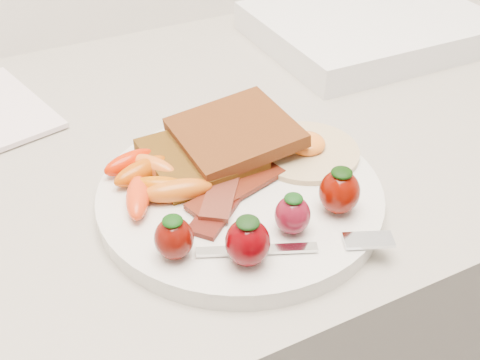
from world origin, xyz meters
name	(u,v)px	position (x,y,z in m)	size (l,w,h in m)	color
plate	(240,196)	(0.02, 1.57, 0.91)	(0.27, 0.27, 0.02)	silver
toast_lower	(200,156)	(0.00, 1.62, 0.93)	(0.10, 0.10, 0.01)	#4A2909
toast_upper	(234,132)	(0.05, 1.63, 0.94)	(0.11, 0.11, 0.01)	#38200E
fried_egg	(306,149)	(0.11, 1.59, 0.92)	(0.12, 0.12, 0.02)	beige
bacon_strips	(228,191)	(0.01, 1.56, 0.92)	(0.12, 0.11, 0.01)	black
baby_carrots	(151,180)	(-0.05, 1.60, 0.93)	(0.09, 0.10, 0.02)	#B74803
strawberries	(270,219)	(0.01, 1.49, 0.94)	(0.19, 0.07, 0.04)	#500803
fork	(308,245)	(0.03, 1.47, 0.92)	(0.16, 0.07, 0.00)	silver
appliance	(370,26)	(0.36, 1.82, 0.92)	(0.32, 0.25, 0.04)	white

